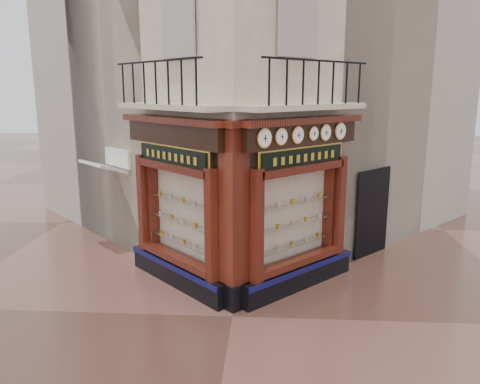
# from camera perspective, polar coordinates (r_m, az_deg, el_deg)

# --- Properties ---
(ground) EXTENTS (80.00, 80.00, 0.00)m
(ground) POSITION_cam_1_polar(r_m,az_deg,el_deg) (9.95, -0.93, -14.94)
(ground) COLOR #4F2F25
(ground) RESTS_ON ground
(main_building) EXTENTS (11.31, 11.31, 12.00)m
(main_building) POSITION_cam_1_polar(r_m,az_deg,el_deg) (15.05, 0.91, 17.84)
(main_building) COLOR beige
(main_building) RESTS_ON ground
(neighbour_left) EXTENTS (11.31, 11.31, 11.00)m
(neighbour_left) POSITION_cam_1_polar(r_m,az_deg,el_deg) (17.76, -7.00, 15.30)
(neighbour_left) COLOR #B8ACA0
(neighbour_left) RESTS_ON ground
(neighbour_right) EXTENTS (11.31, 11.31, 11.00)m
(neighbour_right) POSITION_cam_1_polar(r_m,az_deg,el_deg) (17.56, 9.69, 15.26)
(neighbour_right) COLOR #B8ACA0
(neighbour_right) RESTS_ON ground
(shopfront_left) EXTENTS (2.86, 2.86, 3.98)m
(shopfront_left) POSITION_cam_1_polar(r_m,az_deg,el_deg) (10.91, -7.71, -1.47)
(shopfront_left) COLOR black
(shopfront_left) RESTS_ON ground
(shopfront_right) EXTENTS (2.86, 2.86, 3.98)m
(shopfront_right) POSITION_cam_1_polar(r_m,az_deg,el_deg) (10.72, 7.21, -1.70)
(shopfront_right) COLOR black
(shopfront_right) RESTS_ON ground
(corner_pilaster) EXTENTS (0.85, 0.85, 3.98)m
(corner_pilaster) POSITION_cam_1_polar(r_m,az_deg,el_deg) (9.70, -0.74, -3.29)
(corner_pilaster) COLOR black
(corner_pilaster) RESTS_ON ground
(balcony) EXTENTS (5.94, 2.97, 1.03)m
(balcony) POSITION_cam_1_polar(r_m,az_deg,el_deg) (10.33, -0.36, 10.44)
(balcony) COLOR beige
(balcony) RESTS_ON ground
(clock_a) EXTENTS (0.32, 0.32, 0.40)m
(clock_a) POSITION_cam_1_polar(r_m,az_deg,el_deg) (9.36, 2.96, 6.56)
(clock_a) COLOR gold
(clock_a) RESTS_ON ground
(clock_b) EXTENTS (0.29, 0.29, 0.36)m
(clock_b) POSITION_cam_1_polar(r_m,az_deg,el_deg) (9.71, 5.02, 6.74)
(clock_b) COLOR gold
(clock_b) RESTS_ON ground
(clock_c) EXTENTS (0.30, 0.30, 0.37)m
(clock_c) POSITION_cam_1_polar(r_m,az_deg,el_deg) (10.08, 7.03, 6.90)
(clock_c) COLOR gold
(clock_c) RESTS_ON ground
(clock_d) EXTENTS (0.26, 0.26, 0.31)m
(clock_d) POSITION_cam_1_polar(r_m,az_deg,el_deg) (10.47, 8.93, 7.05)
(clock_d) COLOR gold
(clock_d) RESTS_ON ground
(clock_e) EXTENTS (0.30, 0.30, 0.37)m
(clock_e) POSITION_cam_1_polar(r_m,az_deg,el_deg) (10.79, 10.36, 7.15)
(clock_e) COLOR gold
(clock_e) RESTS_ON ground
(clock_f) EXTENTS (0.32, 0.32, 0.40)m
(clock_f) POSITION_cam_1_polar(r_m,az_deg,el_deg) (11.23, 12.10, 7.27)
(clock_f) COLOR gold
(clock_f) RESTS_ON ground
(awning) EXTENTS (1.56, 1.56, 0.34)m
(awning) POSITION_cam_1_polar(r_m,az_deg,el_deg) (14.03, -15.74, -7.10)
(awning) COLOR white
(awning) RESTS_ON ground
(signboard_left) EXTENTS (2.00, 2.00, 0.54)m
(signboard_left) POSITION_cam_1_polar(r_m,az_deg,el_deg) (10.65, -8.23, 4.34)
(signboard_left) COLOR gold
(signboard_left) RESTS_ON ground
(signboard_right) EXTENTS (2.00, 2.00, 0.54)m
(signboard_right) POSITION_cam_1_polar(r_m,az_deg,el_deg) (10.46, 7.70, 4.21)
(signboard_right) COLOR gold
(signboard_right) RESTS_ON ground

